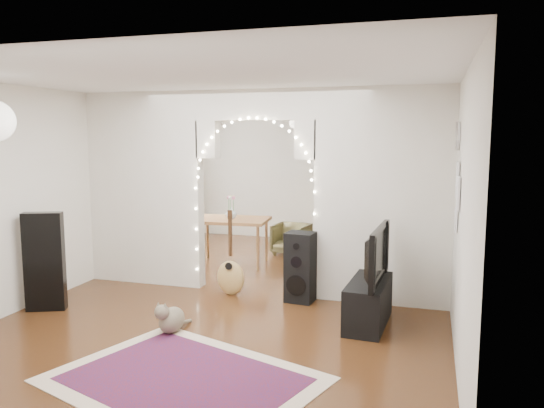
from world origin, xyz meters
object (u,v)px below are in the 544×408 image
(floor_speaker, at_px, (300,267))
(bookcase, at_px, (352,206))
(acoustic_guitar, at_px, (230,264))
(dining_chair_left, at_px, (291,239))
(dining_table, at_px, (231,223))
(media_console, at_px, (368,303))
(dining_chair_right, at_px, (339,263))

(floor_speaker, relative_size, bookcase, 0.60)
(acoustic_guitar, height_order, bookcase, bookcase)
(floor_speaker, bearing_deg, acoustic_guitar, -174.50)
(dining_chair_left, bearing_deg, bookcase, 60.00)
(acoustic_guitar, height_order, floor_speaker, acoustic_guitar)
(bookcase, bearing_deg, dining_table, -152.84)
(media_console, xyz_separation_m, dining_chair_right, (-0.63, 1.75, -0.01))
(acoustic_guitar, relative_size, bookcase, 0.65)
(acoustic_guitar, distance_m, floor_speaker, 0.95)
(dining_table, bearing_deg, bookcase, 46.83)
(acoustic_guitar, distance_m, dining_chair_left, 2.57)
(media_console, height_order, bookcase, bookcase)
(dining_table, distance_m, dining_chair_right, 1.96)
(dining_table, distance_m, dining_chair_left, 1.29)
(floor_speaker, relative_size, media_console, 0.89)
(dining_table, xyz_separation_m, dining_chair_left, (0.77, 0.96, -0.41))
(dining_chair_left, relative_size, dining_chair_right, 1.13)
(floor_speaker, distance_m, media_console, 1.12)
(media_console, bearing_deg, dining_chair_left, 121.81)
(dining_table, bearing_deg, floor_speaker, -51.16)
(dining_chair_left, distance_m, dining_chair_right, 1.78)
(dining_table, bearing_deg, media_console, -46.68)
(dining_chair_right, bearing_deg, media_console, -83.19)
(acoustic_guitar, relative_size, floor_speaker, 1.08)
(floor_speaker, xyz_separation_m, dining_chair_left, (-0.79, 2.57, -0.17))
(bookcase, bearing_deg, media_console, -104.26)
(bookcase, relative_size, dining_chair_left, 2.44)
(floor_speaker, height_order, dining_chair_right, floor_speaker)
(floor_speaker, xyz_separation_m, dining_table, (-1.56, 1.61, 0.24))
(acoustic_guitar, relative_size, dining_table, 0.76)
(dining_chair_right, bearing_deg, bookcase, 80.89)
(acoustic_guitar, distance_m, dining_chair_right, 1.71)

